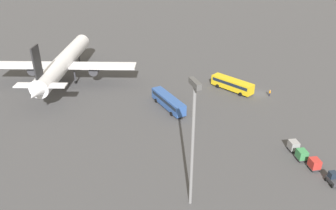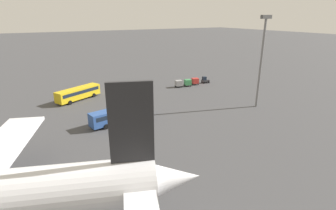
{
  "view_description": "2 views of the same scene",
  "coord_description": "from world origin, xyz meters",
  "px_view_note": "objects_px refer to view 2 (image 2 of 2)",
  "views": [
    {
      "loc": [
        -67.03,
        46.95,
        36.88
      ],
      "look_at": [
        -4.79,
        26.65,
        3.16
      ],
      "focal_mm": 35.0,
      "sensor_mm": 36.0,
      "label": 1
    },
    {
      "loc": [
        15.48,
        72.77,
        20.62
      ],
      "look_at": [
        -8.18,
        30.71,
        3.98
      ],
      "focal_mm": 28.0,
      "sensor_mm": 36.0,
      "label": 2
    }
  ],
  "objects_px": {
    "baggage_tug": "(205,80)",
    "cargo_cart_grey": "(179,83)",
    "shuttle_bus_near": "(78,93)",
    "cargo_cart_green": "(188,82)",
    "shuttle_bus_far": "(120,113)",
    "worker_person": "(95,87)",
    "cargo_cart_red": "(195,81)"
  },
  "relations": [
    {
      "from": "baggage_tug",
      "to": "cargo_cart_grey",
      "type": "xyz_separation_m",
      "value": [
        10.07,
        0.29,
        0.25
      ]
    },
    {
      "from": "baggage_tug",
      "to": "cargo_cart_red",
      "type": "bearing_deg",
      "value": 13.66
    },
    {
      "from": "cargo_cart_red",
      "to": "baggage_tug",
      "type": "bearing_deg",
      "value": -174.97
    },
    {
      "from": "cargo_cart_red",
      "to": "worker_person",
      "type": "bearing_deg",
      "value": -18.9
    },
    {
      "from": "baggage_tug",
      "to": "worker_person",
      "type": "xyz_separation_m",
      "value": [
        32.56,
        -9.39,
        -0.07
      ]
    },
    {
      "from": "cargo_cart_red",
      "to": "cargo_cart_grey",
      "type": "distance_m",
      "value": 6.0
    },
    {
      "from": "cargo_cart_red",
      "to": "cargo_cart_green",
      "type": "relative_size",
      "value": 1.0
    },
    {
      "from": "shuttle_bus_near",
      "to": "worker_person",
      "type": "distance_m",
      "value": 9.91
    },
    {
      "from": "shuttle_bus_far",
      "to": "baggage_tug",
      "type": "bearing_deg",
      "value": -163.69
    },
    {
      "from": "worker_person",
      "to": "cargo_cart_grey",
      "type": "relative_size",
      "value": 0.77
    },
    {
      "from": "shuttle_bus_far",
      "to": "cargo_cart_green",
      "type": "height_order",
      "value": "shuttle_bus_far"
    },
    {
      "from": "shuttle_bus_far",
      "to": "worker_person",
      "type": "height_order",
      "value": "shuttle_bus_far"
    },
    {
      "from": "shuttle_bus_near",
      "to": "shuttle_bus_far",
      "type": "bearing_deg",
      "value": 75.55
    },
    {
      "from": "worker_person",
      "to": "shuttle_bus_far",
      "type": "bearing_deg",
      "value": 85.86
    },
    {
      "from": "cargo_cart_grey",
      "to": "worker_person",
      "type": "bearing_deg",
      "value": -23.29
    },
    {
      "from": "baggage_tug",
      "to": "shuttle_bus_far",
      "type": "bearing_deg",
      "value": 35.72
    },
    {
      "from": "shuttle_bus_near",
      "to": "baggage_tug",
      "type": "bearing_deg",
      "value": 150.36
    },
    {
      "from": "baggage_tug",
      "to": "worker_person",
      "type": "relative_size",
      "value": 1.48
    },
    {
      "from": "shuttle_bus_near",
      "to": "worker_person",
      "type": "relative_size",
      "value": 6.88
    },
    {
      "from": "cargo_cart_red",
      "to": "cargo_cart_green",
      "type": "xyz_separation_m",
      "value": [
        3.0,
        0.37,
        0.0
      ]
    },
    {
      "from": "shuttle_bus_far",
      "to": "cargo_cart_red",
      "type": "distance_m",
      "value": 35.03
    },
    {
      "from": "shuttle_bus_far",
      "to": "baggage_tug",
      "type": "relative_size",
      "value": 5.03
    },
    {
      "from": "shuttle_bus_far",
      "to": "baggage_tug",
      "type": "xyz_separation_m",
      "value": [
        -34.52,
        -17.66,
        -0.9
      ]
    },
    {
      "from": "shuttle_bus_far",
      "to": "worker_person",
      "type": "bearing_deg",
      "value": -104.92
    },
    {
      "from": "cargo_cart_grey",
      "to": "shuttle_bus_far",
      "type": "bearing_deg",
      "value": 35.4
    },
    {
      "from": "baggage_tug",
      "to": "cargo_cart_green",
      "type": "relative_size",
      "value": 1.14
    },
    {
      "from": "shuttle_bus_near",
      "to": "cargo_cart_red",
      "type": "height_order",
      "value": "shuttle_bus_near"
    },
    {
      "from": "baggage_tug",
      "to": "cargo_cart_green",
      "type": "distance_m",
      "value": 7.11
    },
    {
      "from": "shuttle_bus_far",
      "to": "cargo_cart_green",
      "type": "bearing_deg",
      "value": -159.11
    },
    {
      "from": "shuttle_bus_far",
      "to": "shuttle_bus_near",
      "type": "bearing_deg",
      "value": -88.25
    },
    {
      "from": "cargo_cart_red",
      "to": "cargo_cart_green",
      "type": "height_order",
      "value": "same"
    },
    {
      "from": "shuttle_bus_near",
      "to": "cargo_cart_green",
      "type": "xyz_separation_m",
      "value": [
        -31.77,
        2.52,
        -0.67
      ]
    }
  ]
}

